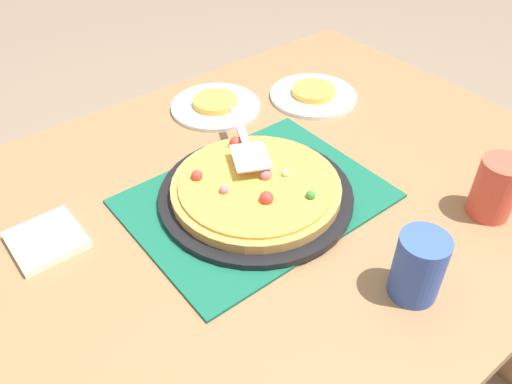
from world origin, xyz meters
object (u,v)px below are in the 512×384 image
(plate_near_left, at_px, (215,106))
(pizza_server, at_px, (246,143))
(plate_far_right, at_px, (313,96))
(cup_far, at_px, (418,267))
(napkin_stack, at_px, (46,240))
(served_slice_right, at_px, (314,91))
(cup_near, at_px, (496,188))
(pizza, at_px, (256,187))
(pizza_pan, at_px, (256,195))
(served_slice_left, at_px, (215,102))

(plate_near_left, bearing_deg, pizza_server, 69.30)
(plate_far_right, xyz_separation_m, pizza_server, (0.32, 0.13, 0.06))
(cup_far, bearing_deg, napkin_stack, -48.24)
(plate_near_left, xyz_separation_m, napkin_stack, (0.50, 0.19, 0.00))
(served_slice_right, xyz_separation_m, cup_near, (0.04, 0.52, 0.04))
(pizza, height_order, plate_near_left, pizza)
(cup_near, height_order, napkin_stack, cup_near)
(pizza, relative_size, cup_far, 2.75)
(cup_near, height_order, cup_far, same)
(plate_far_right, xyz_separation_m, cup_far, (0.30, 0.55, 0.06))
(cup_near, bearing_deg, cup_far, 6.79)
(plate_far_right, bearing_deg, cup_near, 85.97)
(served_slice_right, bearing_deg, cup_near, 85.97)
(pizza_server, bearing_deg, plate_far_right, -157.54)
(pizza_pan, relative_size, plate_near_left, 1.73)
(plate_far_right, distance_m, cup_near, 0.53)
(plate_near_left, height_order, served_slice_left, served_slice_left)
(cup_near, xyz_separation_m, pizza_server, (0.28, -0.39, 0.01))
(pizza_pan, bearing_deg, served_slice_left, -112.18)
(plate_far_right, height_order, cup_near, cup_near)
(plate_near_left, bearing_deg, cup_far, 83.43)
(pizza_pan, relative_size, napkin_stack, 3.17)
(plate_near_left, bearing_deg, served_slice_left, 0.00)
(plate_far_right, height_order, served_slice_left, served_slice_left)
(plate_far_right, distance_m, cup_far, 0.63)
(pizza_pan, xyz_separation_m, plate_far_right, (-0.36, -0.22, -0.01))
(cup_near, bearing_deg, served_slice_right, -94.03)
(served_slice_left, height_order, napkin_stack, served_slice_left)
(served_slice_left, xyz_separation_m, pizza_server, (0.09, 0.24, 0.05))
(served_slice_right, distance_m, pizza_server, 0.35)
(plate_far_right, relative_size, served_slice_right, 2.00)
(plate_near_left, distance_m, napkin_stack, 0.54)
(pizza_pan, xyz_separation_m, served_slice_left, (-0.14, -0.33, 0.01))
(cup_near, bearing_deg, plate_far_right, -94.03)
(pizza_pan, height_order, plate_near_left, pizza_pan)
(plate_near_left, distance_m, served_slice_left, 0.01)
(cup_near, distance_m, napkin_stack, 0.82)
(plate_far_right, relative_size, napkin_stack, 1.83)
(served_slice_right, bearing_deg, plate_far_right, 90.00)
(pizza, bearing_deg, pizza_server, -116.28)
(served_slice_left, distance_m, cup_far, 0.67)
(napkin_stack, bearing_deg, pizza_server, 172.54)
(pizza_pan, distance_m, served_slice_left, 0.36)
(pizza, bearing_deg, plate_far_right, -148.82)
(pizza, height_order, plate_far_right, pizza)
(plate_near_left, relative_size, napkin_stack, 1.83)
(pizza, bearing_deg, plate_near_left, -112.21)
(pizza_pan, height_order, cup_far, cup_far)
(pizza_pan, relative_size, pizza, 1.15)
(pizza_pan, height_order, pizza_server, pizza_server)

